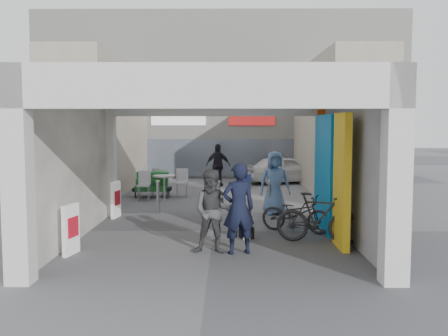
{
  "coord_description": "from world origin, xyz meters",
  "views": [
    {
      "loc": [
        0.33,
        -11.85,
        2.54
      ],
      "look_at": [
        0.25,
        1.0,
        1.44
      ],
      "focal_mm": 40.0,
      "sensor_mm": 36.0,
      "label": 1
    }
  ],
  "objects_px": {
    "man_crates": "(218,165)",
    "bicycle_rear": "(318,218)",
    "white_van": "(285,169)",
    "border_collie": "(247,226)",
    "produce_stand": "(152,187)",
    "man_with_dog": "(239,209)",
    "cafe_set": "(162,188)",
    "man_back_turned": "(213,212)",
    "bicycle_front": "(296,214)",
    "man_elderly": "(275,183)"
  },
  "relations": [
    {
      "from": "man_with_dog",
      "to": "border_collie",
      "type": "bearing_deg",
      "value": -113.56
    },
    {
      "from": "border_collie",
      "to": "produce_stand",
      "type": "bearing_deg",
      "value": 100.08
    },
    {
      "from": "cafe_set",
      "to": "man_elderly",
      "type": "bearing_deg",
      "value": -41.21
    },
    {
      "from": "border_collie",
      "to": "man_crates",
      "type": "xyz_separation_m",
      "value": [
        -0.81,
        9.71,
        0.6
      ]
    },
    {
      "from": "man_crates",
      "to": "white_van",
      "type": "bearing_deg",
      "value": -143.58
    },
    {
      "from": "border_collie",
      "to": "man_back_turned",
      "type": "bearing_deg",
      "value": -134.54
    },
    {
      "from": "cafe_set",
      "to": "man_back_turned",
      "type": "relative_size",
      "value": 0.98
    },
    {
      "from": "man_back_turned",
      "to": "white_van",
      "type": "height_order",
      "value": "man_back_turned"
    },
    {
      "from": "man_with_dog",
      "to": "man_elderly",
      "type": "relative_size",
      "value": 1.0
    },
    {
      "from": "white_van",
      "to": "produce_stand",
      "type": "bearing_deg",
      "value": 111.38
    },
    {
      "from": "border_collie",
      "to": "bicycle_front",
      "type": "relative_size",
      "value": 0.42
    },
    {
      "from": "man_with_dog",
      "to": "bicycle_rear",
      "type": "height_order",
      "value": "man_with_dog"
    },
    {
      "from": "man_with_dog",
      "to": "white_van",
      "type": "relative_size",
      "value": 0.5
    },
    {
      "from": "man_elderly",
      "to": "bicycle_rear",
      "type": "xyz_separation_m",
      "value": [
        0.61,
        -3.54,
        -0.36
      ]
    },
    {
      "from": "produce_stand",
      "to": "border_collie",
      "type": "bearing_deg",
      "value": -40.58
    },
    {
      "from": "border_collie",
      "to": "man_with_dog",
      "type": "bearing_deg",
      "value": -114.36
    },
    {
      "from": "man_back_turned",
      "to": "border_collie",
      "type": "bearing_deg",
      "value": 64.88
    },
    {
      "from": "cafe_set",
      "to": "bicycle_rear",
      "type": "relative_size",
      "value": 0.9
    },
    {
      "from": "man_crates",
      "to": "cafe_set",
      "type": "bearing_deg",
      "value": 75.16
    },
    {
      "from": "man_crates",
      "to": "bicycle_front",
      "type": "bearing_deg",
      "value": 117.72
    },
    {
      "from": "border_collie",
      "to": "man_with_dog",
      "type": "xyz_separation_m",
      "value": [
        -0.21,
        -1.3,
        0.62
      ]
    },
    {
      "from": "border_collie",
      "to": "bicycle_rear",
      "type": "bearing_deg",
      "value": -29.74
    },
    {
      "from": "man_elderly",
      "to": "bicycle_rear",
      "type": "height_order",
      "value": "man_elderly"
    },
    {
      "from": "man_back_turned",
      "to": "man_crates",
      "type": "height_order",
      "value": "man_crates"
    },
    {
      "from": "man_crates",
      "to": "bicycle_rear",
      "type": "height_order",
      "value": "man_crates"
    },
    {
      "from": "cafe_set",
      "to": "border_collie",
      "type": "xyz_separation_m",
      "value": [
        2.74,
        -6.35,
        -0.07
      ]
    },
    {
      "from": "border_collie",
      "to": "man_crates",
      "type": "height_order",
      "value": "man_crates"
    },
    {
      "from": "man_back_turned",
      "to": "bicycle_front",
      "type": "xyz_separation_m",
      "value": [
        1.92,
        1.97,
        -0.39
      ]
    },
    {
      "from": "man_with_dog",
      "to": "man_crates",
      "type": "distance_m",
      "value": 11.02
    },
    {
      "from": "man_with_dog",
      "to": "white_van",
      "type": "distance_m",
      "value": 12.38
    },
    {
      "from": "bicycle_rear",
      "to": "border_collie",
      "type": "bearing_deg",
      "value": 91.82
    },
    {
      "from": "produce_stand",
      "to": "bicycle_front",
      "type": "xyz_separation_m",
      "value": [
        4.32,
        -5.91,
        0.1
      ]
    },
    {
      "from": "cafe_set",
      "to": "border_collie",
      "type": "distance_m",
      "value": 6.92
    },
    {
      "from": "man_crates",
      "to": "white_van",
      "type": "relative_size",
      "value": 0.49
    },
    {
      "from": "man_back_turned",
      "to": "bicycle_front",
      "type": "bearing_deg",
      "value": 50.06
    },
    {
      "from": "man_with_dog",
      "to": "man_elderly",
      "type": "height_order",
      "value": "man_elderly"
    },
    {
      "from": "produce_stand",
      "to": "bicycle_front",
      "type": "relative_size",
      "value": 0.78
    },
    {
      "from": "border_collie",
      "to": "white_van",
      "type": "bearing_deg",
      "value": 63.79
    },
    {
      "from": "produce_stand",
      "to": "man_back_turned",
      "type": "height_order",
      "value": "man_back_turned"
    },
    {
      "from": "bicycle_front",
      "to": "bicycle_rear",
      "type": "xyz_separation_m",
      "value": [
        0.33,
        -1.11,
        0.1
      ]
    },
    {
      "from": "produce_stand",
      "to": "man_with_dog",
      "type": "height_order",
      "value": "man_with_dog"
    },
    {
      "from": "border_collie",
      "to": "man_crates",
      "type": "relative_size",
      "value": 0.4
    },
    {
      "from": "man_elderly",
      "to": "man_crates",
      "type": "relative_size",
      "value": 1.02
    },
    {
      "from": "man_elderly",
      "to": "bicycle_front",
      "type": "bearing_deg",
      "value": -91.18
    },
    {
      "from": "cafe_set",
      "to": "bicycle_rear",
      "type": "bearing_deg",
      "value": -57.63
    },
    {
      "from": "bicycle_front",
      "to": "man_back_turned",
      "type": "bearing_deg",
      "value": 161.24
    },
    {
      "from": "bicycle_rear",
      "to": "cafe_set",
      "type": "bearing_deg",
      "value": 48.8
    },
    {
      "from": "border_collie",
      "to": "bicycle_rear",
      "type": "relative_size",
      "value": 0.39
    },
    {
      "from": "man_crates",
      "to": "bicycle_front",
      "type": "height_order",
      "value": "man_crates"
    },
    {
      "from": "cafe_set",
      "to": "white_van",
      "type": "distance_m",
      "value": 6.64
    }
  ]
}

